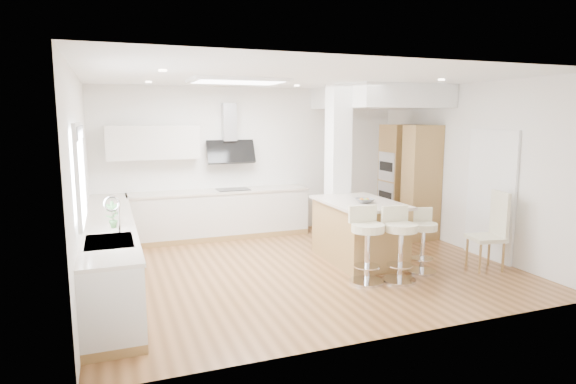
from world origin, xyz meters
name	(u,v)px	position (x,y,z in m)	size (l,w,h in m)	color
ground	(302,267)	(0.00, 0.00, 0.00)	(6.00, 6.00, 0.00)	#996538
ceiling	(302,267)	(0.00, 0.00, 0.00)	(6.00, 5.00, 0.02)	white
wall_back	(254,161)	(0.00, 2.50, 1.40)	(6.00, 0.04, 2.80)	white
wall_left	(81,185)	(-3.00, 0.00, 1.40)	(0.04, 5.00, 2.80)	white
wall_right	(467,168)	(3.00, 0.00, 1.40)	(0.04, 5.00, 2.80)	white
skylight	(238,81)	(-0.79, 0.60, 2.77)	(4.10, 2.10, 0.06)	white
window_left	(79,169)	(-2.96, -0.90, 1.69)	(0.06, 1.28, 1.07)	white
doorway_right	(491,197)	(2.97, -0.60, 1.00)	(0.05, 1.00, 2.10)	#423B34
counter_left	(110,251)	(-2.70, 0.23, 0.46)	(0.63, 4.50, 1.35)	#A77F47
counter_back	(211,202)	(-0.91, 2.22, 0.70)	(3.62, 0.63, 2.50)	#A77F47
pillar	(338,166)	(1.05, 0.95, 1.40)	(0.35, 0.35, 2.80)	white
soffit	(379,98)	(2.10, 1.40, 2.60)	(1.78, 2.20, 0.40)	white
oven_column	(408,180)	(2.68, 1.23, 1.05)	(0.63, 1.21, 2.10)	#A77F47
peninsula	(359,231)	(0.96, 0.00, 0.48)	(1.05, 1.58, 1.03)	#A77F47
bar_stool_a	(367,241)	(0.57, -0.93, 0.59)	(0.50, 0.50, 1.04)	silver
bar_stool_b	(400,240)	(1.02, -1.04, 0.58)	(0.47, 0.47, 1.03)	silver
bar_stool_c	(422,237)	(1.55, -0.82, 0.52)	(0.51, 0.51, 0.93)	silver
dining_chair	(493,228)	(2.61, -1.06, 0.62)	(0.53, 0.53, 1.17)	beige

